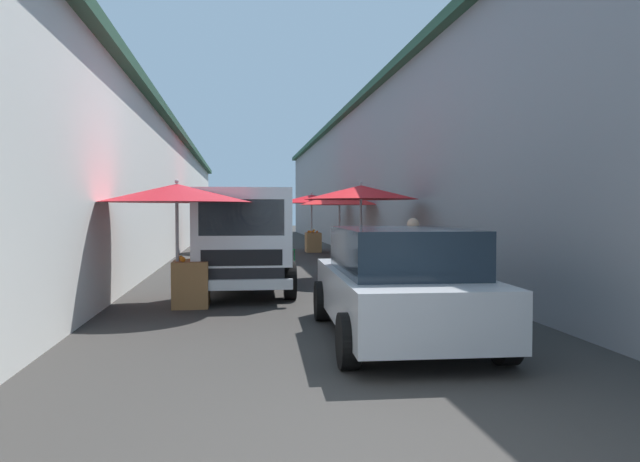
{
  "coord_description": "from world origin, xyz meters",
  "views": [
    {
      "loc": [
        -3.27,
        1.07,
        1.68
      ],
      "look_at": [
        10.79,
        -0.97,
        1.16
      ],
      "focal_mm": 31.58,
      "sensor_mm": 36.0,
      "label": 1
    }
  ],
  "objects_px": {
    "parked_scooter": "(414,270)",
    "plastic_stool": "(291,253)",
    "fruit_stall_near_right": "(234,204)",
    "fruit_stall_far_right": "(179,207)",
    "fruit_stall_mid_lane": "(312,204)",
    "fruit_stall_far_left": "(340,205)",
    "fruit_stall_near_left": "(363,204)",
    "delivery_truck": "(244,243)",
    "hatchback_car": "(399,283)",
    "vendor_by_crates": "(413,256)"
  },
  "relations": [
    {
      "from": "parked_scooter",
      "to": "plastic_stool",
      "type": "bearing_deg",
      "value": 16.22
    },
    {
      "from": "fruit_stall_near_right",
      "to": "fruit_stall_far_right",
      "type": "bearing_deg",
      "value": 176.29
    },
    {
      "from": "fruit_stall_near_right",
      "to": "fruit_stall_mid_lane",
      "type": "height_order",
      "value": "fruit_stall_near_right"
    },
    {
      "from": "parked_scooter",
      "to": "plastic_stool",
      "type": "relative_size",
      "value": 3.88
    },
    {
      "from": "fruit_stall_far_left",
      "to": "fruit_stall_far_right",
      "type": "xyz_separation_m",
      "value": [
        -8.56,
        4.37,
        -0.11
      ]
    },
    {
      "from": "fruit_stall_near_left",
      "to": "delivery_truck",
      "type": "xyz_separation_m",
      "value": [
        -2.02,
        2.86,
        -0.79
      ]
    },
    {
      "from": "fruit_stall_near_left",
      "to": "parked_scooter",
      "type": "bearing_deg",
      "value": -162.52
    },
    {
      "from": "fruit_stall_mid_lane",
      "to": "fruit_stall_near_left",
      "type": "bearing_deg",
      "value": -179.66
    },
    {
      "from": "fruit_stall_mid_lane",
      "to": "fruit_stall_far_left",
      "type": "bearing_deg",
      "value": -173.38
    },
    {
      "from": "hatchback_car",
      "to": "delivery_truck",
      "type": "relative_size",
      "value": 0.8
    },
    {
      "from": "fruit_stall_near_right",
      "to": "fruit_stall_mid_lane",
      "type": "distance_m",
      "value": 3.12
    },
    {
      "from": "fruit_stall_far_left",
      "to": "vendor_by_crates",
      "type": "height_order",
      "value": "fruit_stall_far_left"
    },
    {
      "from": "fruit_stall_near_left",
      "to": "fruit_stall_mid_lane",
      "type": "xyz_separation_m",
      "value": [
        9.1,
        0.05,
        0.11
      ]
    },
    {
      "from": "fruit_stall_far_left",
      "to": "fruit_stall_far_right",
      "type": "height_order",
      "value": "fruit_stall_far_left"
    },
    {
      "from": "fruit_stall_near_right",
      "to": "delivery_truck",
      "type": "bearing_deg",
      "value": -178.66
    },
    {
      "from": "plastic_stool",
      "to": "fruit_stall_near_right",
      "type": "bearing_deg",
      "value": 20.26
    },
    {
      "from": "delivery_truck",
      "to": "plastic_stool",
      "type": "relative_size",
      "value": 11.43
    },
    {
      "from": "fruit_stall_mid_lane",
      "to": "parked_scooter",
      "type": "height_order",
      "value": "fruit_stall_mid_lane"
    },
    {
      "from": "fruit_stall_near_right",
      "to": "delivery_truck",
      "type": "relative_size",
      "value": 0.55
    },
    {
      "from": "fruit_stall_far_right",
      "to": "plastic_stool",
      "type": "relative_size",
      "value": 6.02
    },
    {
      "from": "fruit_stall_mid_lane",
      "to": "hatchback_car",
      "type": "relative_size",
      "value": 0.73
    },
    {
      "from": "delivery_truck",
      "to": "plastic_stool",
      "type": "xyz_separation_m",
      "value": [
        6.69,
        -1.55,
        -0.71
      ]
    },
    {
      "from": "delivery_truck",
      "to": "plastic_stool",
      "type": "distance_m",
      "value": 6.9
    },
    {
      "from": "parked_scooter",
      "to": "plastic_stool",
      "type": "height_order",
      "value": "parked_scooter"
    },
    {
      "from": "delivery_truck",
      "to": "parked_scooter",
      "type": "height_order",
      "value": "delivery_truck"
    },
    {
      "from": "fruit_stall_mid_lane",
      "to": "hatchback_car",
      "type": "bearing_deg",
      "value": 176.8
    },
    {
      "from": "fruit_stall_far_left",
      "to": "hatchback_car",
      "type": "height_order",
      "value": "fruit_stall_far_left"
    },
    {
      "from": "fruit_stall_near_left",
      "to": "fruit_stall_near_right",
      "type": "xyz_separation_m",
      "value": [
        9.61,
        3.13,
        0.11
      ]
    },
    {
      "from": "fruit_stall_far_right",
      "to": "fruit_stall_near_left",
      "type": "bearing_deg",
      "value": -50.03
    },
    {
      "from": "fruit_stall_mid_lane",
      "to": "fruit_stall_far_left",
      "type": "distance_m",
      "value": 3.89
    },
    {
      "from": "fruit_stall_far_right",
      "to": "fruit_stall_mid_lane",
      "type": "bearing_deg",
      "value": -17.5
    },
    {
      "from": "fruit_stall_far_left",
      "to": "hatchback_car",
      "type": "relative_size",
      "value": 0.66
    },
    {
      "from": "fruit_stall_far_left",
      "to": "plastic_stool",
      "type": "relative_size",
      "value": 6.06
    },
    {
      "from": "fruit_stall_far_left",
      "to": "delivery_truck",
      "type": "height_order",
      "value": "fruit_stall_far_left"
    },
    {
      "from": "delivery_truck",
      "to": "vendor_by_crates",
      "type": "bearing_deg",
      "value": -121.19
    },
    {
      "from": "delivery_truck",
      "to": "vendor_by_crates",
      "type": "height_order",
      "value": "delivery_truck"
    },
    {
      "from": "fruit_stall_far_right",
      "to": "vendor_by_crates",
      "type": "height_order",
      "value": "fruit_stall_far_right"
    },
    {
      "from": "delivery_truck",
      "to": "fruit_stall_near_left",
      "type": "bearing_deg",
      "value": -54.75
    },
    {
      "from": "fruit_stall_far_right",
      "to": "parked_scooter",
      "type": "relative_size",
      "value": 1.55
    },
    {
      "from": "fruit_stall_far_right",
      "to": "parked_scooter",
      "type": "distance_m",
      "value": 4.96
    },
    {
      "from": "delivery_truck",
      "to": "parked_scooter",
      "type": "relative_size",
      "value": 2.94
    },
    {
      "from": "fruit_stall_mid_lane",
      "to": "parked_scooter",
      "type": "distance_m",
      "value": 11.24
    },
    {
      "from": "fruit_stall_mid_lane",
      "to": "fruit_stall_far_left",
      "type": "height_order",
      "value": "fruit_stall_mid_lane"
    },
    {
      "from": "parked_scooter",
      "to": "fruit_stall_far_right",
      "type": "bearing_deg",
      "value": 105.84
    },
    {
      "from": "vendor_by_crates",
      "to": "parked_scooter",
      "type": "height_order",
      "value": "vendor_by_crates"
    },
    {
      "from": "vendor_by_crates",
      "to": "parked_scooter",
      "type": "xyz_separation_m",
      "value": [
        1.76,
        -0.59,
        -0.43
      ]
    },
    {
      "from": "fruit_stall_near_right",
      "to": "fruit_stall_mid_lane",
      "type": "xyz_separation_m",
      "value": [
        -0.51,
        -3.08,
        0.0
      ]
    },
    {
      "from": "fruit_stall_far_right",
      "to": "parked_scooter",
      "type": "bearing_deg",
      "value": -74.16
    },
    {
      "from": "fruit_stall_near_right",
      "to": "vendor_by_crates",
      "type": "bearing_deg",
      "value": -166.63
    },
    {
      "from": "fruit_stall_far_left",
      "to": "vendor_by_crates",
      "type": "bearing_deg",
      "value": 177.8
    }
  ]
}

